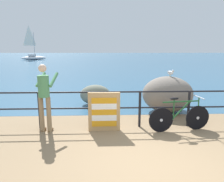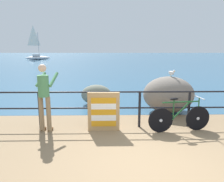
{
  "view_description": "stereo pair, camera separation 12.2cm",
  "coord_description": "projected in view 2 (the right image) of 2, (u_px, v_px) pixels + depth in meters",
  "views": [
    {
      "loc": [
        -1.0,
        -3.65,
        2.18
      ],
      "look_at": [
        -0.76,
        2.46,
        0.95
      ],
      "focal_mm": 34.46,
      "sensor_mm": 36.0,
      "label": 1
    },
    {
      "loc": [
        -0.88,
        -3.66,
        2.18
      ],
      "look_at": [
        -0.76,
        2.46,
        0.95
      ],
      "focal_mm": 34.46,
      "sensor_mm": 36.0,
      "label": 2
    }
  ],
  "objects": [
    {
      "name": "sailboat",
      "position": [
        38.0,
        56.0,
        39.58
      ],
      "size": [
        4.56,
        2.9,
        6.16
      ],
      "rotation": [
        0.0,
        0.0,
        0.4
      ],
      "color": "white",
      "rests_on": "sea_surface"
    },
    {
      "name": "folded_deckchair_stack",
      "position": [
        104.0,
        112.0,
        5.68
      ],
      "size": [
        0.84,
        0.1,
        1.04
      ],
      "color": "tan",
      "rests_on": "ground_plane"
    },
    {
      "name": "bicycle",
      "position": [
        180.0,
        117.0,
        5.65
      ],
      "size": [
        1.69,
        0.48,
        0.92
      ],
      "rotation": [
        0.0,
        0.0,
        0.14
      ],
      "color": "black",
      "rests_on": "ground_plane"
    },
    {
      "name": "breakwater_boulder_left",
      "position": [
        96.0,
        95.0,
        8.38
      ],
      "size": [
        1.17,
        0.8,
        0.77
      ],
      "color": "slate",
      "rests_on": "ground"
    },
    {
      "name": "sea_surface",
      "position": [
        111.0,
        57.0,
        51.21
      ],
      "size": [
        120.0,
        90.0,
        0.01
      ],
      "primitive_type": "cube",
      "color": "#2D5675",
      "rests_on": "ground_plane"
    },
    {
      "name": "breakwater_boulder_main",
      "position": [
        168.0,
        94.0,
        7.34
      ],
      "size": [
        1.72,
        1.45,
        1.23
      ],
      "color": "slate",
      "rests_on": "ground"
    },
    {
      "name": "promenade_railing",
      "position": [
        140.0,
        105.0,
        5.93
      ],
      "size": [
        8.34,
        0.07,
        1.02
      ],
      "color": "black",
      "rests_on": "ground_plane"
    },
    {
      "name": "person_at_railing",
      "position": [
        44.0,
        95.0,
        5.54
      ],
      "size": [
        0.53,
        0.67,
        1.78
      ],
      "rotation": [
        0.0,
        0.0,
        1.39
      ],
      "color": "#8C7251",
      "rests_on": "ground_plane"
    },
    {
      "name": "ground_plane",
      "position": [
        116.0,
        68.0,
        23.64
      ],
      "size": [
        120.0,
        120.0,
        0.1
      ],
      "primitive_type": "cube",
      "color": "#846B4C"
    },
    {
      "name": "seagull",
      "position": [
        171.0,
        72.0,
        7.21
      ],
      "size": [
        0.21,
        0.34,
        0.23
      ],
      "rotation": [
        0.0,
        0.0,
        5.13
      ],
      "color": "gold",
      "rests_on": "breakwater_boulder_main"
    }
  ]
}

